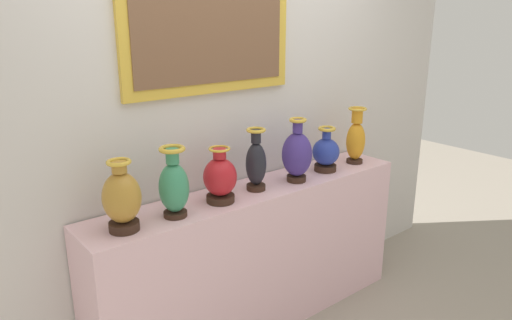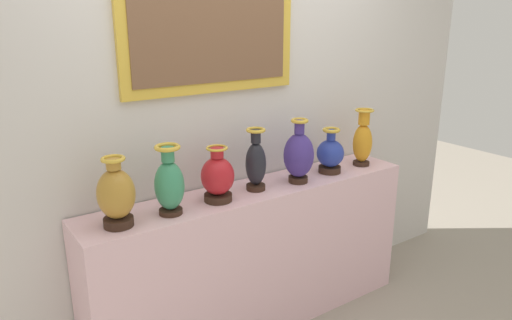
% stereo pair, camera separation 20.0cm
% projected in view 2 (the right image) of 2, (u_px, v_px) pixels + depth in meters
% --- Properties ---
extents(display_shelf, '(2.17, 0.38, 0.94)m').
position_uv_depth(display_shelf, '(256.00, 258.00, 3.05)').
color(display_shelf, beige).
rests_on(display_shelf, ground_plane).
extents(back_wall, '(4.16, 0.14, 3.01)m').
position_uv_depth(back_wall, '(232.00, 89.00, 2.94)').
color(back_wall, silver).
rests_on(back_wall, ground_plane).
extents(vase_ochre, '(0.19, 0.19, 0.36)m').
position_uv_depth(vase_ochre, '(116.00, 195.00, 2.35)').
color(vase_ochre, '#382319').
rests_on(vase_ochre, display_shelf).
extents(vase_jade, '(0.16, 0.16, 0.38)m').
position_uv_depth(vase_jade, '(169.00, 184.00, 2.50)').
color(vase_jade, '#382319').
rests_on(vase_jade, display_shelf).
extents(vase_crimson, '(0.19, 0.19, 0.32)m').
position_uv_depth(vase_crimson, '(218.00, 177.00, 2.69)').
color(vase_crimson, '#382319').
rests_on(vase_crimson, display_shelf).
extents(vase_onyx, '(0.12, 0.12, 0.38)m').
position_uv_depth(vase_onyx, '(256.00, 163.00, 2.85)').
color(vase_onyx, '#382319').
rests_on(vase_onyx, display_shelf).
extents(vase_indigo, '(0.19, 0.19, 0.40)m').
position_uv_depth(vase_indigo, '(299.00, 155.00, 2.97)').
color(vase_indigo, '#382319').
rests_on(vase_indigo, display_shelf).
extents(vase_cobalt, '(0.18, 0.18, 0.30)m').
position_uv_depth(vase_cobalt, '(330.00, 154.00, 3.17)').
color(vase_cobalt, '#382319').
rests_on(vase_cobalt, display_shelf).
extents(vase_amber, '(0.13, 0.13, 0.40)m').
position_uv_depth(vase_amber, '(363.00, 140.00, 3.31)').
color(vase_amber, '#382319').
rests_on(vase_amber, display_shelf).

